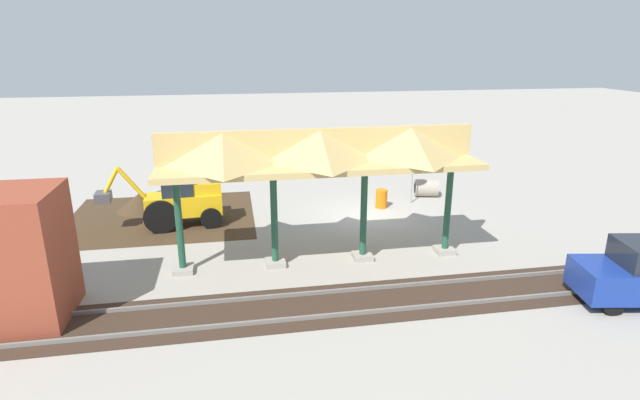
% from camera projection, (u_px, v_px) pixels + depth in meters
% --- Properties ---
extents(ground_plane, '(120.00, 120.00, 0.00)m').
position_uv_depth(ground_plane, '(367.00, 215.00, 23.18)').
color(ground_plane, '#9E998E').
extents(dirt_work_zone, '(8.30, 7.00, 0.01)m').
position_uv_depth(dirt_work_zone, '(162.00, 217.00, 22.92)').
color(dirt_work_zone, '#42301E').
rests_on(dirt_work_zone, ground).
extents(platform_canopy, '(10.88, 3.20, 4.90)m').
position_uv_depth(platform_canopy, '(320.00, 150.00, 16.98)').
color(platform_canopy, '#9E998E').
rests_on(platform_canopy, ground).
extents(rail_tracks, '(60.00, 2.58, 0.15)m').
position_uv_depth(rail_tracks, '(433.00, 295.00, 15.74)').
color(rail_tracks, slate).
rests_on(rail_tracks, ground).
extents(stop_sign, '(0.75, 0.21, 2.52)m').
position_uv_depth(stop_sign, '(413.00, 168.00, 24.43)').
color(stop_sign, gray).
rests_on(stop_sign, ground).
extents(backhoe, '(5.17, 1.90, 2.82)m').
position_uv_depth(backhoe, '(180.00, 198.00, 21.54)').
color(backhoe, '#EAB214').
rests_on(backhoe, ground).
extents(dirt_mound, '(4.25, 4.25, 1.64)m').
position_uv_depth(dirt_mound, '(140.00, 210.00, 23.90)').
color(dirt_mound, '#42301E').
rests_on(dirt_mound, ground).
extents(concrete_pipe, '(1.34, 1.15, 0.91)m').
position_uv_depth(concrete_pipe, '(426.00, 188.00, 25.94)').
color(concrete_pipe, '#9E9384').
rests_on(concrete_pipe, ground).
extents(traffic_barrel, '(0.56, 0.56, 0.90)m').
position_uv_depth(traffic_barrel, '(381.00, 199.00, 24.14)').
color(traffic_barrel, orange).
rests_on(traffic_barrel, ground).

